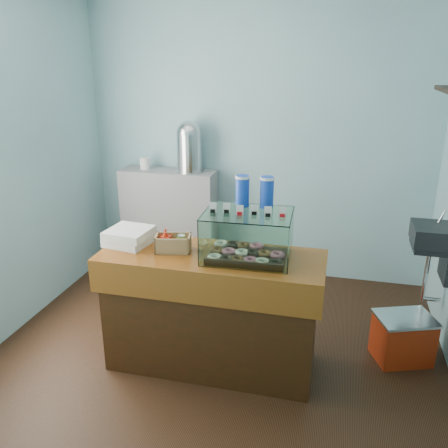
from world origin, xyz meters
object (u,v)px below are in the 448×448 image
(display_case, at_px, (248,233))
(red_cooler, at_px, (403,338))
(coffee_urn, at_px, (189,145))
(counter, at_px, (212,310))

(display_case, distance_m, red_cooler, 1.50)
(coffee_urn, distance_m, red_cooler, 2.65)
(counter, bearing_deg, red_cooler, 15.91)
(counter, distance_m, display_case, 0.66)
(counter, height_order, coffee_urn, coffee_urn)
(display_case, bearing_deg, coffee_urn, 118.63)
(coffee_urn, xyz_separation_m, red_cooler, (2.06, -1.17, -1.19))
(counter, bearing_deg, coffee_urn, 112.66)
(counter, xyz_separation_m, display_case, (0.25, 0.05, 0.61))
(red_cooler, bearing_deg, counter, 175.38)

